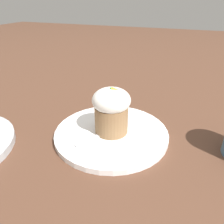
{
  "coord_description": "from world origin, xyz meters",
  "views": [
    {
      "loc": [
        0.16,
        -0.4,
        0.29
      ],
      "look_at": [
        0.0,
        0.0,
        0.06
      ],
      "focal_mm": 35.0,
      "sensor_mm": 36.0,
      "label": 1
    }
  ],
  "objects": [
    {
      "name": "dessert_plate",
      "position": [
        0.0,
        0.0,
        0.01
      ],
      "size": [
        0.27,
        0.27,
        0.01
      ],
      "color": "white",
      "rests_on": "ground_plane"
    },
    {
      "name": "spoon",
      "position": [
        -0.01,
        -0.02,
        0.02
      ],
      "size": [
        0.07,
        0.1,
        0.01
      ],
      "color": "silver",
      "rests_on": "dessert_plate"
    },
    {
      "name": "ground_plane",
      "position": [
        0.0,
        0.0,
        0.0
      ],
      "size": [
        4.0,
        4.0,
        0.0
      ],
      "primitive_type": "plane",
      "color": "#513323"
    },
    {
      "name": "carrot_cake",
      "position": [
        0.0,
        0.0,
        0.07
      ],
      "size": [
        0.09,
        0.09,
        0.11
      ],
      "color": "olive",
      "rests_on": "dessert_plate"
    }
  ]
}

